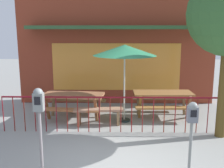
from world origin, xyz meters
The scene contains 8 objects.
pub_storefront centered at (0.00, 5.03, 2.27)m, with size 7.09×1.28×4.54m.
patio_fence_front centered at (0.00, 1.93, 0.66)m, with size 5.98×0.04×0.97m.
picnic_table_left centered at (-1.28, 3.02, 0.61)m, with size 1.93×1.54×0.79m.
picnic_table_right centered at (1.46, 3.28, 0.61)m, with size 1.83×1.40×0.79m.
patio_umbrella centered at (0.25, 2.81, 2.09)m, with size 1.81×1.81×2.26m.
patio_bench centered at (-0.49, 2.47, 0.35)m, with size 1.42×0.43×0.48m.
parking_meter_near centered at (-1.35, -0.22, 1.28)m, with size 0.18×0.17×1.66m.
parking_meter_far centered at (1.38, -0.21, 1.10)m, with size 0.18×0.17×1.42m.
Camera 1 is at (0.05, -4.73, 2.65)m, focal length 42.52 mm.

